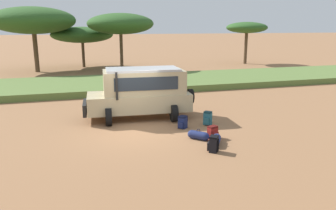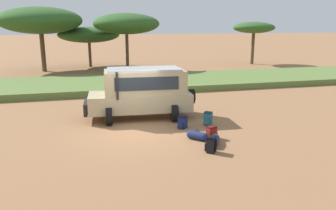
{
  "view_description": "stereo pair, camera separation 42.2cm",
  "coord_description": "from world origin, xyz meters",
  "px_view_note": "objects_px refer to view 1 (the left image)",
  "views": [
    {
      "loc": [
        -2.48,
        -13.23,
        4.43
      ],
      "look_at": [
        1.48,
        0.25,
        1.0
      ],
      "focal_mm": 35.0,
      "sensor_mm": 36.0,
      "label": 1
    },
    {
      "loc": [
        -2.08,
        -13.34,
        4.43
      ],
      "look_at": [
        1.48,
        0.25,
        1.0
      ],
      "focal_mm": 35.0,
      "sensor_mm": 36.0,
      "label": 2
    }
  ],
  "objects_px": {
    "backpack_cluster_center": "(208,118)",
    "backpack_near_rear_wheel": "(183,122)",
    "backpack_outermost": "(213,132)",
    "duffel_bag_soft_canvas": "(216,140)",
    "acacia_tree_left_mid": "(82,35)",
    "backpack_beside_front_wheel": "(213,144)",
    "acacia_tree_right_mid": "(247,28)",
    "safari_vehicle": "(141,92)",
    "acacia_tree_far_left": "(33,20)",
    "acacia_tree_centre_back": "(121,24)",
    "duffel_bag_low_black_case": "(198,135)"
  },
  "relations": [
    {
      "from": "acacia_tree_left_mid",
      "to": "acacia_tree_centre_back",
      "type": "xyz_separation_m",
      "value": [
        3.48,
        -4.5,
        1.13
      ]
    },
    {
      "from": "backpack_near_rear_wheel",
      "to": "backpack_outermost",
      "type": "bearing_deg",
      "value": -65.59
    },
    {
      "from": "backpack_cluster_center",
      "to": "acacia_tree_right_mid",
      "type": "xyz_separation_m",
      "value": [
        13.95,
        21.49,
        3.84
      ]
    },
    {
      "from": "duffel_bag_low_black_case",
      "to": "acacia_tree_right_mid",
      "type": "relative_size",
      "value": 0.16
    },
    {
      "from": "safari_vehicle",
      "to": "backpack_cluster_center",
      "type": "bearing_deg",
      "value": -37.24
    },
    {
      "from": "acacia_tree_centre_back",
      "to": "backpack_beside_front_wheel",
      "type": "bearing_deg",
      "value": -90.15
    },
    {
      "from": "duffel_bag_soft_canvas",
      "to": "backpack_outermost",
      "type": "bearing_deg",
      "value": 75.38
    },
    {
      "from": "safari_vehicle",
      "to": "acacia_tree_right_mid",
      "type": "xyz_separation_m",
      "value": [
        16.6,
        19.48,
        2.84
      ]
    },
    {
      "from": "acacia_tree_centre_back",
      "to": "duffel_bag_soft_canvas",
      "type": "bearing_deg",
      "value": -89.11
    },
    {
      "from": "safari_vehicle",
      "to": "acacia_tree_far_left",
      "type": "distance_m",
      "value": 20.28
    },
    {
      "from": "acacia_tree_far_left",
      "to": "acacia_tree_right_mid",
      "type": "distance_m",
      "value": 23.0
    },
    {
      "from": "backpack_cluster_center",
      "to": "backpack_near_rear_wheel",
      "type": "xyz_separation_m",
      "value": [
        -1.25,
        -0.15,
        -0.03
      ]
    },
    {
      "from": "duffel_bag_soft_canvas",
      "to": "acacia_tree_far_left",
      "type": "bearing_deg",
      "value": 109.61
    },
    {
      "from": "backpack_outermost",
      "to": "acacia_tree_centre_back",
      "type": "height_order",
      "value": "acacia_tree_centre_back"
    },
    {
      "from": "backpack_beside_front_wheel",
      "to": "backpack_near_rear_wheel",
      "type": "distance_m",
      "value": 2.95
    },
    {
      "from": "backpack_near_rear_wheel",
      "to": "acacia_tree_right_mid",
      "type": "height_order",
      "value": "acacia_tree_right_mid"
    },
    {
      "from": "duffel_bag_low_black_case",
      "to": "acacia_tree_centre_back",
      "type": "xyz_separation_m",
      "value": [
        0.09,
        20.77,
        4.4
      ]
    },
    {
      "from": "backpack_near_rear_wheel",
      "to": "duffel_bag_low_black_case",
      "type": "distance_m",
      "value": 1.58
    },
    {
      "from": "duffel_bag_soft_canvas",
      "to": "acacia_tree_far_left",
      "type": "height_order",
      "value": "acacia_tree_far_left"
    },
    {
      "from": "backpack_near_rear_wheel",
      "to": "backpack_outermost",
      "type": "xyz_separation_m",
      "value": [
        0.73,
        -1.61,
        -0.02
      ]
    },
    {
      "from": "acacia_tree_right_mid",
      "to": "duffel_bag_low_black_case",
      "type": "bearing_deg",
      "value": -123.0
    },
    {
      "from": "safari_vehicle",
      "to": "backpack_outermost",
      "type": "bearing_deg",
      "value": -60.57
    },
    {
      "from": "duffel_bag_low_black_case",
      "to": "acacia_tree_centre_back",
      "type": "height_order",
      "value": "acacia_tree_centre_back"
    },
    {
      "from": "acacia_tree_left_mid",
      "to": "acacia_tree_centre_back",
      "type": "relative_size",
      "value": 1.02
    },
    {
      "from": "acacia_tree_far_left",
      "to": "safari_vehicle",
      "type": "bearing_deg",
      "value": -71.35
    },
    {
      "from": "safari_vehicle",
      "to": "backpack_beside_front_wheel",
      "type": "xyz_separation_m",
      "value": [
        1.55,
        -5.11,
        -1.01
      ]
    },
    {
      "from": "backpack_near_rear_wheel",
      "to": "acacia_tree_centre_back",
      "type": "height_order",
      "value": "acacia_tree_centre_back"
    },
    {
      "from": "acacia_tree_centre_back",
      "to": "backpack_outermost",
      "type": "bearing_deg",
      "value": -88.58
    },
    {
      "from": "duffel_bag_low_black_case",
      "to": "backpack_beside_front_wheel",
      "type": "bearing_deg",
      "value": -88.77
    },
    {
      "from": "safari_vehicle",
      "to": "backpack_near_rear_wheel",
      "type": "distance_m",
      "value": 2.77
    },
    {
      "from": "backpack_beside_front_wheel",
      "to": "acacia_tree_right_mid",
      "type": "height_order",
      "value": "acacia_tree_right_mid"
    },
    {
      "from": "duffel_bag_soft_canvas",
      "to": "acacia_tree_left_mid",
      "type": "distance_m",
      "value": 26.48
    },
    {
      "from": "duffel_bag_soft_canvas",
      "to": "acacia_tree_centre_back",
      "type": "distance_m",
      "value": 21.95
    },
    {
      "from": "duffel_bag_low_black_case",
      "to": "safari_vehicle",
      "type": "bearing_deg",
      "value": 112.23
    },
    {
      "from": "backpack_cluster_center",
      "to": "acacia_tree_left_mid",
      "type": "relative_size",
      "value": 0.1
    },
    {
      "from": "backpack_outermost",
      "to": "duffel_bag_soft_canvas",
      "type": "relative_size",
      "value": 0.6
    },
    {
      "from": "backpack_beside_front_wheel",
      "to": "acacia_tree_far_left",
      "type": "bearing_deg",
      "value": 108.28
    },
    {
      "from": "backpack_outermost",
      "to": "acacia_tree_centre_back",
      "type": "xyz_separation_m",
      "value": [
        -0.52,
        20.81,
        4.32
      ]
    },
    {
      "from": "acacia_tree_far_left",
      "to": "acacia_tree_left_mid",
      "type": "distance_m",
      "value": 5.41
    },
    {
      "from": "backpack_outermost",
      "to": "backpack_cluster_center",
      "type": "bearing_deg",
      "value": 73.42
    },
    {
      "from": "backpack_outermost",
      "to": "acacia_tree_right_mid",
      "type": "bearing_deg",
      "value": 58.09
    },
    {
      "from": "backpack_beside_front_wheel",
      "to": "backpack_cluster_center",
      "type": "relative_size",
      "value": 0.95
    },
    {
      "from": "backpack_outermost",
      "to": "acacia_tree_left_mid",
      "type": "height_order",
      "value": "acacia_tree_left_mid"
    },
    {
      "from": "acacia_tree_centre_back",
      "to": "acacia_tree_left_mid",
      "type": "bearing_deg",
      "value": 127.73
    },
    {
      "from": "backpack_near_rear_wheel",
      "to": "acacia_tree_far_left",
      "type": "bearing_deg",
      "value": 110.26
    },
    {
      "from": "backpack_beside_front_wheel",
      "to": "duffel_bag_soft_canvas",
      "type": "relative_size",
      "value": 0.7
    },
    {
      "from": "backpack_cluster_center",
      "to": "acacia_tree_right_mid",
      "type": "bearing_deg",
      "value": 57.01
    },
    {
      "from": "duffel_bag_soft_canvas",
      "to": "acacia_tree_right_mid",
      "type": "bearing_deg",
      "value": 58.53
    },
    {
      "from": "backpack_cluster_center",
      "to": "acacia_tree_right_mid",
      "type": "distance_m",
      "value": 25.91
    },
    {
      "from": "safari_vehicle",
      "to": "duffel_bag_low_black_case",
      "type": "xyz_separation_m",
      "value": [
        1.52,
        -3.73,
        -1.13
      ]
    }
  ]
}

